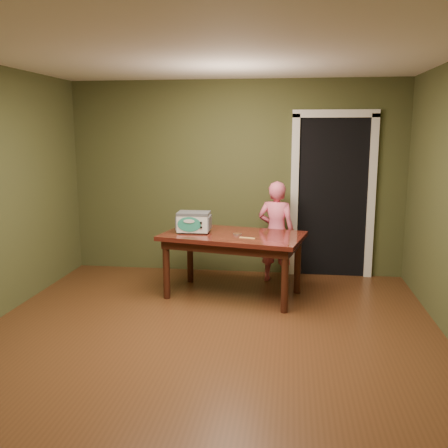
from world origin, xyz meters
TOP-DOWN VIEW (x-y plane):
  - floor at (0.00, 0.00)m, footprint 5.00×5.00m
  - room_shell at (0.00, 0.00)m, footprint 4.52×5.02m
  - doorway at (1.30, 2.78)m, footprint 1.10×0.66m
  - dining_table at (0.10, 1.45)m, footprint 1.75×1.21m
  - toy_oven at (-0.38, 1.48)m, footprint 0.40×0.28m
  - baking_pan at (0.15, 1.38)m, footprint 0.10×0.10m
  - spatula at (0.28, 1.23)m, footprint 0.18×0.07m
  - child at (0.58, 2.11)m, footprint 0.53×0.40m

SIDE VIEW (x-z plane):
  - floor at x=0.00m, z-range 0.00..0.00m
  - dining_table at x=0.10m, z-range 0.28..1.03m
  - child at x=0.58m, z-range 0.00..1.31m
  - spatula at x=0.28m, z-range 0.75..0.76m
  - baking_pan at x=0.15m, z-range 0.75..0.77m
  - toy_oven at x=-0.38m, z-range 0.76..1.00m
  - doorway at x=1.30m, z-range -0.07..2.18m
  - room_shell at x=0.00m, z-range 0.40..3.01m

